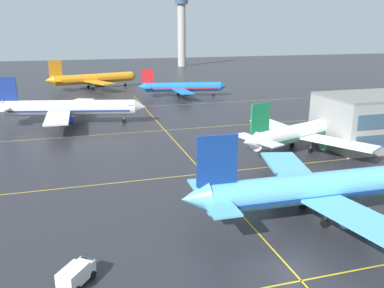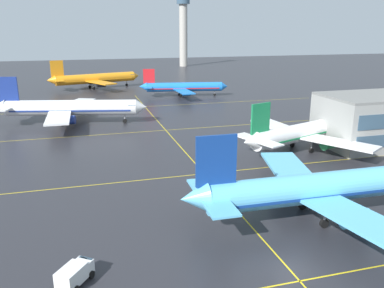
{
  "view_description": "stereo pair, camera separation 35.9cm",
  "coord_description": "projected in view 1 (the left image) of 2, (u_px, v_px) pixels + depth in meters",
  "views": [
    {
      "loc": [
        -20.37,
        -32.39,
        24.72
      ],
      "look_at": [
        -2.31,
        29.85,
        5.68
      ],
      "focal_mm": 37.29,
      "sensor_mm": 36.0,
      "label": 1
    },
    {
      "loc": [
        -20.03,
        -32.49,
        24.72
      ],
      "look_at": [
        -2.31,
        29.85,
        5.68
      ],
      "focal_mm": 37.29,
      "sensor_mm": 36.0,
      "label": 2
    }
  ],
  "objects": [
    {
      "name": "ground_plane",
      "position": [
        291.0,
        270.0,
        42.26
      ],
      "size": [
        600.0,
        600.0,
        0.0
      ],
      "primitive_type": "plane",
      "color": "#28282D"
    },
    {
      "name": "airliner_front_gate",
      "position": [
        326.0,
        187.0,
        52.98
      ],
      "size": [
        40.17,
        34.73,
        12.52
      ],
      "color": "#5BB7E5",
      "rests_on": "ground"
    },
    {
      "name": "airliner_second_row",
      "position": [
        307.0,
        131.0,
        83.28
      ],
      "size": [
        35.21,
        30.14,
        11.27
      ],
      "color": "white",
      "rests_on": "ground"
    },
    {
      "name": "airliner_third_row",
      "position": [
        69.0,
        108.0,
        104.74
      ],
      "size": [
        39.89,
        33.91,
        12.51
      ],
      "color": "white",
      "rests_on": "ground"
    },
    {
      "name": "airliner_far_left_stand",
      "position": [
        182.0,
        87.0,
        146.97
      ],
      "size": [
        32.75,
        27.91,
        10.21
      ],
      "color": "blue",
      "rests_on": "ground"
    },
    {
      "name": "airliner_far_right_stand",
      "position": [
        93.0,
        79.0,
        165.33
      ],
      "size": [
        38.67,
        32.95,
        12.19
      ],
      "color": "orange",
      "rests_on": "ground"
    },
    {
      "name": "taxiway_markings",
      "position": [
        181.0,
        148.0,
        84.67
      ],
      "size": [
        120.49,
        140.89,
        0.01
      ],
      "color": "yellow",
      "rests_on": "ground"
    },
    {
      "name": "service_truck_red_van",
      "position": [
        77.0,
        274.0,
        39.58
      ],
      "size": [
        3.93,
        4.39,
        2.1
      ],
      "color": "white",
      "rests_on": "ground"
    },
    {
      "name": "control_tower",
      "position": [
        182.0,
        27.0,
        255.51
      ],
      "size": [
        8.82,
        8.82,
        43.75
      ],
      "color": "#ADA89E",
      "rests_on": "ground"
    }
  ]
}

